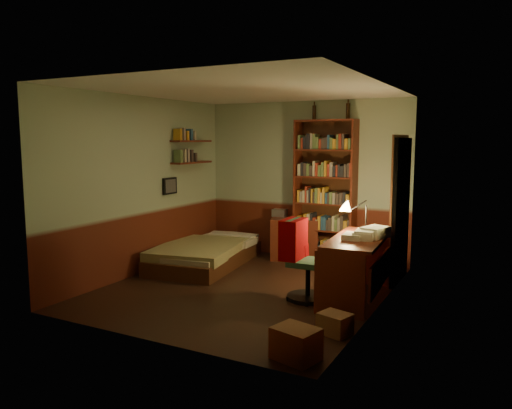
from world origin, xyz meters
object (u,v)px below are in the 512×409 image
at_px(bed, 206,246).
at_px(mini_stereo, 280,213).
at_px(bookshelf, 325,192).
at_px(office_chair, 308,265).
at_px(cardboard_box_a, 296,344).
at_px(desk_lamp, 366,212).
at_px(cardboard_box_b, 335,324).
at_px(desk, 358,269).
at_px(dresser, 294,239).

xyz_separation_m(bed, mini_stereo, (0.78, 1.09, 0.44)).
distance_m(bookshelf, office_chair, 2.12).
bearing_deg(bed, cardboard_box_a, -51.16).
xyz_separation_m(bed, desk_lamp, (2.60, -0.16, 0.74)).
xyz_separation_m(bookshelf, cardboard_box_b, (1.15, -2.83, -1.04)).
bearing_deg(cardboard_box_a, mini_stereo, 117.08).
xyz_separation_m(desk, cardboard_box_b, (0.12, -1.20, -0.28)).
bearing_deg(desk, cardboard_box_a, -94.03).
bearing_deg(desk, mini_stereo, 133.78).
height_order(mini_stereo, bookshelf, bookshelf).
bearing_deg(desk_lamp, office_chair, -110.84).
distance_m(bed, cardboard_box_a, 3.64).
height_order(cardboard_box_a, cardboard_box_b, cardboard_box_a).
bearing_deg(bookshelf, desk, -56.34).
distance_m(mini_stereo, desk_lamp, 2.22).
bearing_deg(cardboard_box_a, cardboard_box_b, 80.52).
distance_m(desk_lamp, cardboard_box_a, 2.52).
height_order(dresser, cardboard_box_b, dresser).
distance_m(bed, desk_lamp, 2.71).
bearing_deg(cardboard_box_a, bed, 136.26).
distance_m(cardboard_box_a, cardboard_box_b, 0.74).
bearing_deg(dresser, bed, -159.00).
distance_m(dresser, office_chair, 2.10).
height_order(dresser, mini_stereo, mini_stereo).
bearing_deg(cardboard_box_b, bed, 147.03).
height_order(bed, dresser, dresser).
bearing_deg(desk, office_chair, -154.79).
bearing_deg(desk_lamp, dresser, 156.98).
xyz_separation_m(bookshelf, office_chair, (0.49, -1.94, -0.71)).
height_order(bookshelf, desk_lamp, bookshelf).
bearing_deg(desk, bed, 163.47).
relative_size(dresser, desk, 0.53).
relative_size(bed, cardboard_box_b, 6.73).
height_order(desk, cardboard_box_b, desk).
xyz_separation_m(bed, cardboard_box_b, (2.75, -1.78, -0.20)).
xyz_separation_m(mini_stereo, desk_lamp, (1.82, -1.25, 0.30)).
bearing_deg(dresser, desk, -65.55).
bearing_deg(office_chair, desk_lamp, 53.63).
relative_size(bed, dresser, 2.67).
xyz_separation_m(mini_stereo, desk, (1.85, -1.68, -0.35)).
distance_m(bookshelf, cardboard_box_b, 3.23).
xyz_separation_m(dresser, office_chair, (0.98, -1.85, 0.10)).
distance_m(office_chair, cardboard_box_a, 1.74).
distance_m(office_chair, cardboard_box_b, 1.16).
xyz_separation_m(dresser, desk_lamp, (1.49, -1.12, 0.70)).
height_order(dresser, cardboard_box_a, dresser).
height_order(desk_lamp, office_chair, desk_lamp).
distance_m(desk, cardboard_box_b, 1.24).
height_order(dresser, desk, desk).
distance_m(mini_stereo, cardboard_box_b, 3.54).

